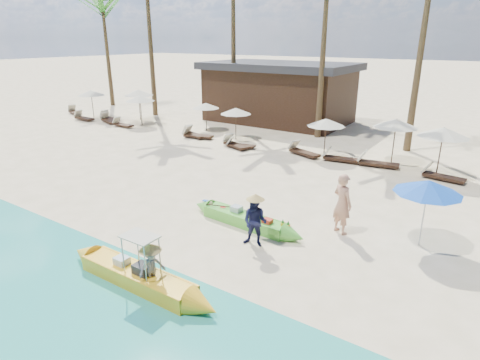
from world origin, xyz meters
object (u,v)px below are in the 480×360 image
Objects in this scene: green_canoe at (245,219)px; blue_umbrella at (428,187)px; tourist at (342,204)px; yellow_canoe at (137,276)px.

blue_umbrella reaches higher than green_canoe.
green_canoe is at bearing 49.08° from tourist.
blue_umbrella reaches higher than tourist.
tourist reaches higher than green_canoe.
green_canoe is at bearing 84.93° from yellow_canoe.
tourist is (2.87, 1.28, 0.79)m from green_canoe.
green_canoe is 4.46m from yellow_canoe.
blue_umbrella is (5.19, 1.83, 1.68)m from green_canoe.
green_canoe is 0.90× the size of yellow_canoe.
tourist is 2.55m from blue_umbrella.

